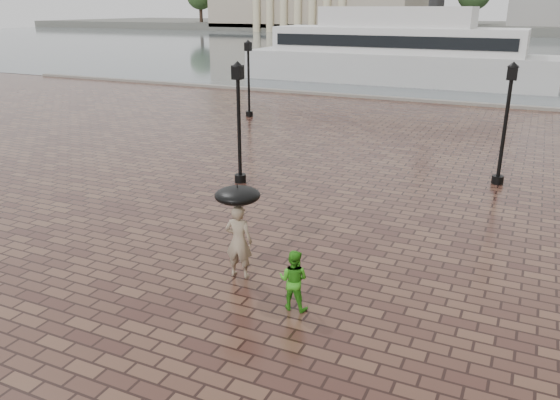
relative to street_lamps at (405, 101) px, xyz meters
The scene contains 9 objects.
ground 17.72m from the street_lamps, 85.10° to the right, with size 300.00×300.00×0.00m, color #361D18.
harbour_water 74.55m from the street_lamps, 88.85° to the left, with size 240.00×240.00×0.00m, color #424B51.
quay_edge 14.76m from the street_lamps, 84.09° to the left, with size 80.00×0.60×0.30m, color slate.
far_shore 142.51m from the street_lamps, 89.40° to the left, with size 300.00×60.00×2.00m, color #4C4C47.
street_lamps is the anchor object (origin of this frame).
adult_pedestrian 14.43m from the street_lamps, 92.96° to the right, with size 0.69×0.45×1.89m, color gray.
child_pedestrian 15.31m from the street_lamps, 85.85° to the right, with size 0.68×0.53×1.41m, color #369B1C.
ferry_near 25.07m from the street_lamps, 104.79° to the left, with size 26.73×6.58×8.75m.
umbrella 14.36m from the street_lamps, 92.96° to the right, with size 1.10×1.10×1.20m.
Camera 1 is at (3.86, -7.54, 6.38)m, focal length 35.00 mm.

